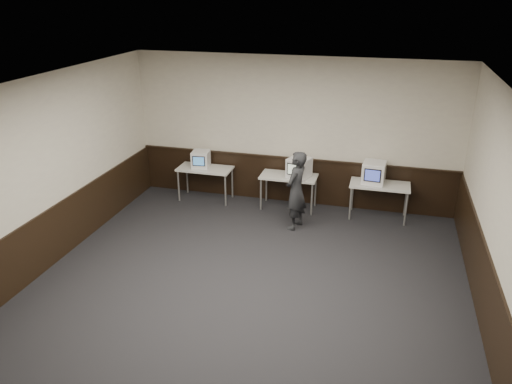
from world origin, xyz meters
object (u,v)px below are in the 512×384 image
at_px(emac_center, 299,168).
at_px(emac_right, 374,173).
at_px(desk_left, 205,171).
at_px(desk_center, 289,179).
at_px(desk_right, 380,187).
at_px(emac_left, 201,159).
at_px(person, 296,191).

relative_size(emac_center, emac_right, 1.08).
relative_size(desk_left, desk_center, 1.00).
distance_m(desk_right, emac_center, 1.70).
bearing_deg(desk_left, emac_right, 0.42).
relative_size(emac_left, person, 0.28).
xyz_separation_m(desk_left, emac_right, (3.65, 0.03, 0.30)).
height_order(desk_right, emac_left, emac_left).
height_order(desk_left, emac_center, emac_center).
bearing_deg(desk_right, desk_left, 180.00).
xyz_separation_m(desk_right, emac_left, (-3.90, 0.03, 0.26)).
height_order(emac_right, person, person).
bearing_deg(desk_center, desk_left, 180.00).
relative_size(emac_left, emac_right, 0.85).
relative_size(desk_left, emac_right, 2.34).
bearing_deg(emac_center, desk_center, -171.41).
relative_size(emac_left, emac_center, 0.79).
distance_m(desk_left, emac_center, 2.14).
height_order(desk_left, desk_right, same).
distance_m(emac_left, person, 2.51).
relative_size(desk_center, emac_right, 2.34).
relative_size(desk_center, emac_center, 2.16).
bearing_deg(desk_left, desk_center, 0.00).
bearing_deg(desk_center, person, -70.11).
bearing_deg(emac_center, emac_left, -163.20).
bearing_deg(desk_center, emac_left, 179.18).
distance_m(emac_right, person, 1.71).
xyz_separation_m(desk_right, emac_center, (-1.68, -0.04, 0.28)).
bearing_deg(emac_left, desk_center, -8.07).
height_order(emac_left, person, person).
relative_size(desk_right, emac_left, 2.74).
xyz_separation_m(desk_center, desk_right, (1.90, 0.00, 0.00)).
distance_m(desk_center, emac_left, 2.02).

